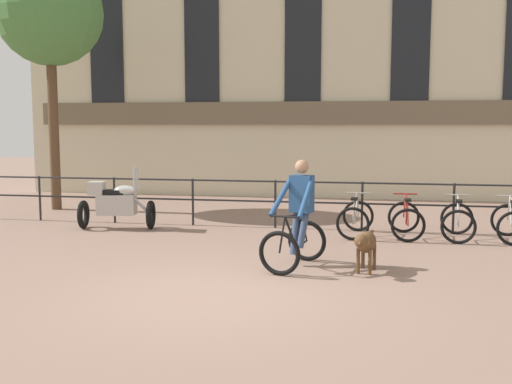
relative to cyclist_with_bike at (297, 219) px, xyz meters
name	(u,v)px	position (x,y,z in m)	size (l,w,h in m)	color
ground_plane	(218,293)	(-0.88, -1.72, -0.76)	(60.00, 60.00, 0.00)	#8E7060
canal_railing	(275,196)	(-0.88, 3.48, -0.05)	(15.05, 0.05, 1.05)	#232326
building_facade	(304,29)	(-0.88, 9.27, 4.40)	(18.00, 0.72, 10.37)	beige
cyclist_with_bike	(297,219)	(0.00, 0.00, 0.00)	(0.98, 1.31, 1.70)	black
dog	(366,243)	(1.08, -0.24, -0.30)	(0.38, 1.02, 0.66)	brown
parked_motorcycle	(116,203)	(-4.26, 2.72, -0.20)	(1.67, 0.87, 1.35)	black
parked_bicycle_near_lamp	(356,218)	(0.87, 2.82, -0.41)	(0.75, 1.16, 0.86)	black
parked_bicycle_mid_left	(406,220)	(1.87, 2.82, -0.41)	(0.68, 1.12, 0.86)	black
parked_bicycle_mid_right	(458,221)	(2.86, 2.82, -0.41)	(0.78, 1.18, 0.86)	black
parked_bicycle_far_end	(511,223)	(3.86, 2.82, -0.41)	(0.76, 1.17, 0.86)	black
tree_canalside_left	(49,14)	(-7.07, 5.26, 4.34)	(2.75, 2.75, 6.52)	brown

